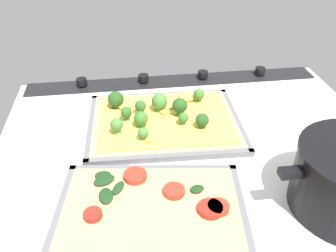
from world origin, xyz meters
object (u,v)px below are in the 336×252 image
at_px(veggie_pizza_back, 152,207).
at_px(broccoli_pizza, 162,117).
at_px(baking_tray_back, 151,212).
at_px(baking_tray_front, 164,124).

bearing_deg(veggie_pizza_back, broccoli_pizza, -100.57).
bearing_deg(broccoli_pizza, veggie_pizza_back, 79.43).
distance_m(baking_tray_back, veggie_pizza_back, 0.01).
bearing_deg(broccoli_pizza, baking_tray_front, 134.94).
distance_m(baking_tray_front, baking_tray_back, 0.27).
relative_size(broccoli_pizza, veggie_pizza_back, 1.03).
bearing_deg(broccoli_pizza, baking_tray_back, 79.10).
bearing_deg(baking_tray_back, broccoli_pizza, -100.90).
relative_size(baking_tray_back, veggie_pizza_back, 1.08).
xyz_separation_m(broccoli_pizza, veggie_pizza_back, (0.05, 0.27, -0.01)).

